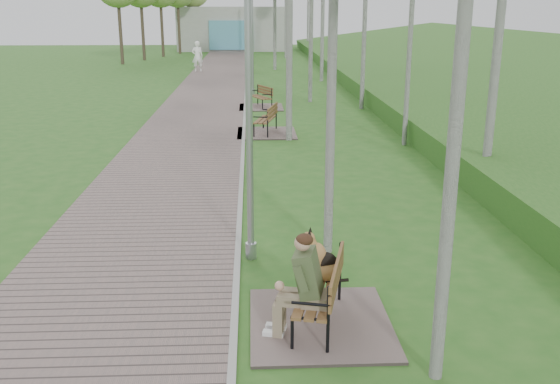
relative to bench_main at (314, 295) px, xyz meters
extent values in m
plane|color=#295E1D|center=(-1.03, 3.06, -0.45)|extent=(120.00, 120.00, 0.00)
cube|color=#705F5B|center=(-2.78, 24.56, -0.43)|extent=(3.50, 67.00, 0.04)
cube|color=#999993|center=(-1.03, 24.56, -0.42)|extent=(0.10, 67.00, 0.05)
cube|color=#45742B|center=(10.97, 23.06, -0.45)|extent=(14.00, 70.00, 1.60)
cube|color=#9E9E99|center=(-2.53, 54.06, 1.55)|extent=(10.00, 5.00, 4.00)
cube|color=#4F96B0|center=(-2.53, 51.46, 1.05)|extent=(4.00, 0.20, 2.60)
cube|color=#705F5B|center=(0.09, 0.05, -0.43)|extent=(1.83, 2.03, 0.04)
cube|color=brown|center=(0.04, 0.05, 0.01)|extent=(0.80, 1.59, 0.04)
cube|color=brown|center=(0.28, -0.01, 0.28)|extent=(0.40, 1.49, 0.34)
cube|color=#705F5B|center=(-0.28, 12.85, -0.43)|extent=(1.90, 2.11, 0.04)
cube|color=brown|center=(-0.33, 12.85, 0.03)|extent=(0.81, 1.65, 0.04)
cube|color=brown|center=(-0.09, 12.79, 0.31)|extent=(0.39, 1.55, 0.35)
cube|color=#705F5B|center=(-0.37, 18.31, -0.43)|extent=(1.77, 1.97, 0.04)
cube|color=brown|center=(-0.42, 18.31, 0.00)|extent=(0.99, 1.53, 0.04)
cube|color=brown|center=(-0.21, 18.40, 0.26)|extent=(0.62, 1.37, 0.33)
cylinder|color=#94979C|center=(-0.81, 2.33, -0.31)|extent=(0.18, 0.18, 0.27)
cylinder|color=#94979C|center=(-0.81, 2.33, 1.81)|extent=(0.11, 0.11, 4.52)
cylinder|color=#94979C|center=(-0.70, 22.18, -0.30)|extent=(0.19, 0.19, 0.29)
cylinder|color=#94979C|center=(-0.70, 22.18, 1.98)|extent=(0.12, 0.12, 4.85)
cylinder|color=#94979C|center=(-0.80, 36.06, -0.28)|extent=(0.22, 0.22, 0.33)
cylinder|color=#94979C|center=(-0.80, 36.06, 2.32)|extent=(0.13, 0.13, 5.53)
cylinder|color=#94979C|center=(-0.96, 48.77, -0.30)|extent=(0.19, 0.19, 0.29)
cylinder|color=#94979C|center=(-0.96, 48.77, 1.97)|extent=(0.12, 0.12, 4.84)
imported|color=white|center=(-4.15, 33.24, 0.52)|extent=(0.77, 0.56, 1.93)
cylinder|color=silver|center=(3.81, 10.95, 3.32)|extent=(0.16, 0.16, 7.54)
cylinder|color=silver|center=(1.79, 19.89, 3.55)|extent=(0.17, 0.17, 8.00)
cylinder|color=silver|center=(0.81, 34.52, 3.70)|extent=(0.19, 0.19, 8.30)
cylinder|color=silver|center=(2.05, 44.23, 3.93)|extent=(0.20, 0.20, 8.76)
cylinder|color=silver|center=(4.68, 53.66, 4.02)|extent=(0.17, 0.17, 8.95)
camera|label=1|loc=(-0.77, -7.23, 3.54)|focal=40.00mm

